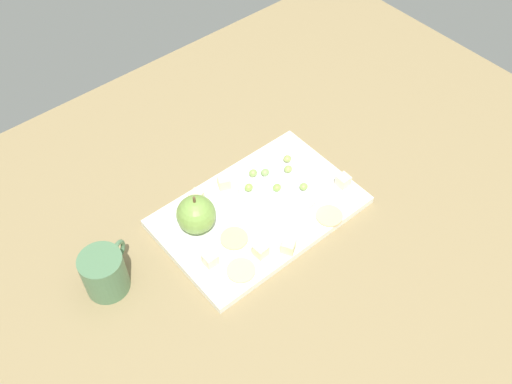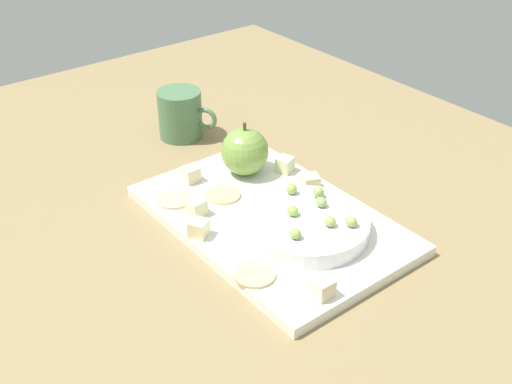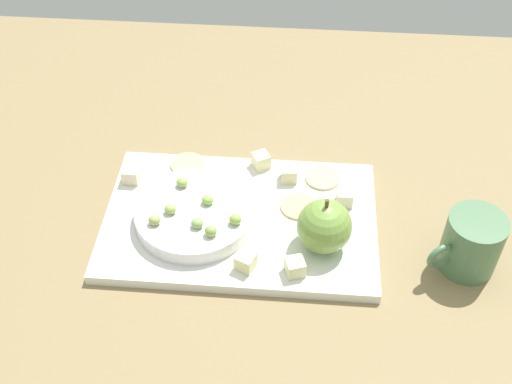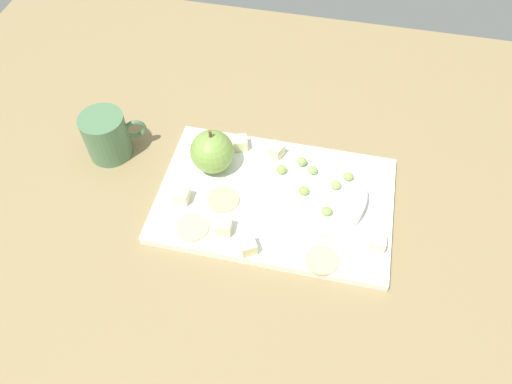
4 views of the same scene
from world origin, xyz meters
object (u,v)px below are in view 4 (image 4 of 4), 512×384
Objects in this scene: cheese_cube_2 at (182,196)px; grape_3 at (281,169)px; cheese_cube_0 at (377,243)px; cracker_1 at (192,227)px; grape_0 at (302,162)px; grape_1 at (336,185)px; cheese_cube_4 at (248,246)px; grape_5 at (304,190)px; grape_2 at (327,211)px; grape_6 at (348,176)px; grape_4 at (313,170)px; platter at (275,201)px; cheese_cube_1 at (224,227)px; serving_dish at (315,194)px; apple_whole at (212,152)px; cheese_cube_3 at (276,151)px; cup at (107,136)px; cheese_cube_5 at (240,143)px; cracker_2 at (223,200)px; cracker_0 at (322,260)px.

cheese_cube_2 is 16.60cm from grape_3.
cracker_1 is (-28.20, -2.67, -0.96)cm from cheese_cube_0.
grape_0 is 7.00cm from grape_1.
grape_5 is (6.57, 10.71, 1.83)cm from cheese_cube_4.
grape_6 is at bearing 71.46° from grape_2.
grape_1 is at bearing -29.25° from grape_4.
cheese_cube_1 is at bearing -129.80° from platter.
serving_dish is at bearing 13.36° from cheese_cube_2.
platter is at bearing 13.41° from cheese_cube_2.
apple_whole reaches higher than grape_5.
cracker_1 is at bearing -174.59° from cheese_cube_0.
grape_5 is at bearing 141.98° from grape_2.
cheese_cube_3 is at bearing 140.98° from cheese_cube_0.
cup reaches higher than cheese_cube_4.
grape_2 is at bearing -20.14° from apple_whole.
grape_5 reaches higher than cheese_cube_3.
cheese_cube_4 is 17.26cm from grape_1.
grape_0 is (-2.97, 4.59, 1.92)cm from serving_dish.
apple_whole is 6.67cm from cheese_cube_5.
grape_2 is 1.00× the size of grape_4.
grape_4 is at bearing 137.83° from cheese_cube_0.
platter is at bearing 35.96° from cracker_1.
cheese_cube_3 reaches higher than cracker_1.
cheese_cube_3 is 13.10cm from cracker_2.
cup reaches higher than serving_dish.
grape_0 reaches higher than serving_dish.
grape_1 is (15.78, 10.27, 1.84)cm from cheese_cube_1.
grape_1 reaches higher than cheese_cube_4.
cheese_cube_3 and cheese_cube_5 have the same top height.
platter is 5.37cm from grape_3.
cheese_cube_4 is at bearing -176.49° from cracker_0.
cheese_cube_5 is at bearing 94.97° from cheese_cube_1.
cup is at bearing 159.56° from cracker_0.
grape_1 is (17.38, 4.62, 2.80)cm from cracker_2.
cheese_cube_3 is at bearing 8.07° from cup.
cheese_cube_4 is at bearing -131.62° from grape_1.
cup reaches higher than grape_6.
cheese_cube_1 is 1.39× the size of grape_1.
grape_4 reaches higher than cheese_cube_2.
cup is (-33.84, -0.97, -0.41)cm from grape_0.
grape_0 is at bearing 120.61° from grape_2.
cracker_0 is 16.99cm from grape_0.
grape_1 and grape_4 have the same top height.
grape_3 is (11.75, 12.05, 2.88)cm from cracker_1.
grape_0 is at bearing 61.61° from platter.
grape_6 is at bearing -0.60° from cup.
grape_1 is at bearing 33.05° from cheese_cube_1.
cup is (-28.46, 15.44, 1.51)cm from cheese_cube_4.
serving_dish is (6.24, 1.47, 1.93)cm from platter.
platter is 16.41× the size of cheese_cube_5.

